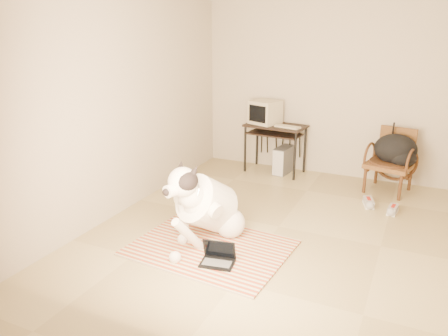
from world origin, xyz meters
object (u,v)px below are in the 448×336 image
Objects in this scene: laptop at (218,257)px; computer_desk at (275,132)px; crt_monitor at (265,112)px; rattan_chair at (391,161)px; dog at (207,206)px; pc_tower at (284,160)px; backpack at (397,151)px.

computer_desk is at bearing 98.20° from laptop.
crt_monitor is 2.06m from rattan_chair.
rattan_chair is at bearing 55.40° from dog.
crt_monitor is at bearing 178.62° from pc_tower.
dog is at bearing -88.22° from computer_desk.
crt_monitor is 0.58× the size of rattan_chair.
crt_monitor is (-0.20, 0.04, 0.30)m from computer_desk.
crt_monitor reaches higher than computer_desk.
rattan_chair is 1.53× the size of backpack.
laptop is 0.63× the size of backpack.
backpack reaches higher than computer_desk.
rattan_chair is at bearing 65.23° from laptop.
pc_tower is (-0.29, 3.06, 0.14)m from laptop.
dog is 3.01m from rattan_chair.
dog is 2.89× the size of pc_tower.
crt_monitor is at bearing 96.02° from dog.
laptop is at bearing -51.81° from dog.
crt_monitor is at bearing 175.75° from backpack.
crt_monitor is 0.88× the size of backpack.
crt_monitor reaches higher than laptop.
crt_monitor is 0.84m from pc_tower.
rattan_chair reaches higher than laptop.
backpack is at bearing -4.84° from pc_tower.
rattan_chair is at bearing -3.98° from crt_monitor.
computer_desk is 1.67× the size of backpack.
rattan_chair is at bearing -3.27° from computer_desk.
dog is 1.40× the size of computer_desk.
pc_tower reaches higher than laptop.
rattan_chair reaches higher than computer_desk.
pc_tower is (0.15, 0.03, -0.46)m from computer_desk.
backpack is at bearing -4.25° from crt_monitor.
rattan_chair is (1.64, -0.13, 0.24)m from pc_tower.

